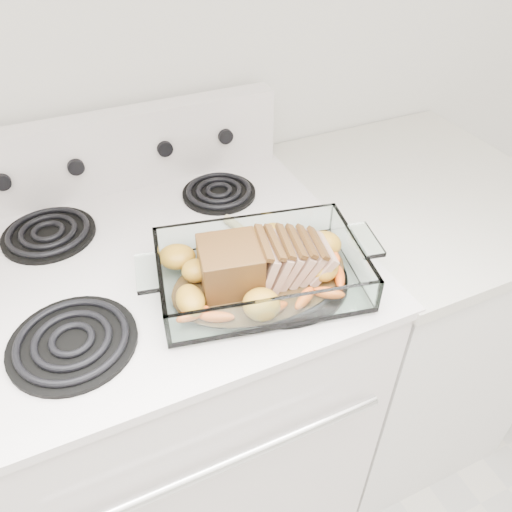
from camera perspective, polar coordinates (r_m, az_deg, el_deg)
name	(u,v)px	position (r m, az deg, el deg)	size (l,w,h in m)	color
electric_range	(181,391)	(1.34, -8.58, -14.98)	(0.78, 0.70, 1.12)	white
counter_right	(393,317)	(1.57, 15.35, -6.70)	(0.58, 0.68, 0.93)	white
baking_dish	(261,275)	(0.91, 0.52, -2.14)	(0.36, 0.24, 0.07)	white
pork_roast	(253,265)	(0.89, -0.31, -0.99)	(0.24, 0.11, 0.09)	#5D3715
roast_vegetables	(250,259)	(0.93, -0.69, -0.32)	(0.37, 0.20, 0.05)	orange
wooden_spoon	(288,258)	(0.98, 3.69, -0.19)	(0.12, 0.27, 0.02)	tan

